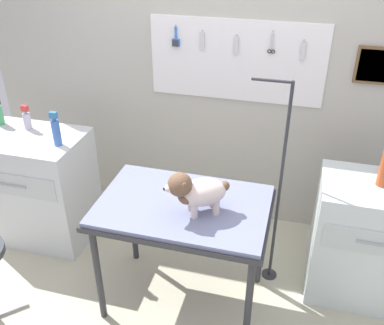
{
  "coord_description": "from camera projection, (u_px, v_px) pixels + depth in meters",
  "views": [
    {
      "loc": [
        0.61,
        -1.88,
        2.38
      ],
      "look_at": [
        0.02,
        0.27,
        1.07
      ],
      "focal_mm": 40.34,
      "sensor_mm": 36.0,
      "label": 1
    }
  ],
  "objects": [
    {
      "name": "cabinet_right",
      "position": [
        364.0,
        240.0,
        2.93
      ],
      "size": [
        0.68,
        0.54,
        0.88
      ],
      "color": "silver",
      "rests_on": "ground"
    },
    {
      "name": "rear_wall_panel",
      "position": [
        224.0,
        89.0,
        3.39
      ],
      "size": [
        4.0,
        0.11,
        2.3
      ],
      "color": "#B3AFA3",
      "rests_on": "ground"
    },
    {
      "name": "grooming_table",
      "position": [
        183.0,
        213.0,
        2.69
      ],
      "size": [
        1.08,
        0.71,
        0.82
      ],
      "color": "#2D2D33",
      "rests_on": "ground"
    },
    {
      "name": "spray_bottle_short",
      "position": [
        56.0,
        131.0,
        3.06
      ],
      "size": [
        0.06,
        0.06,
        0.26
      ],
      "color": "#3B68B9",
      "rests_on": "counter_left"
    },
    {
      "name": "dog",
      "position": [
        196.0,
        191.0,
        2.49
      ],
      "size": [
        0.38,
        0.3,
        0.29
      ],
      "color": "silver",
      "rests_on": "grooming_table"
    },
    {
      "name": "counter_left",
      "position": [
        39.0,
        187.0,
        3.46
      ],
      "size": [
        0.8,
        0.58,
        0.91
      ],
      "color": "silver",
      "rests_on": "ground"
    },
    {
      "name": "grooming_arm",
      "position": [
        277.0,
        197.0,
        2.89
      ],
      "size": [
        0.3,
        0.11,
        1.53
      ],
      "color": "#2D2D33",
      "rests_on": "ground"
    },
    {
      "name": "shampoo_bottle",
      "position": [
        27.0,
        119.0,
        3.31
      ],
      "size": [
        0.06,
        0.06,
        0.2
      ],
      "color": "#B1ACBF",
      "rests_on": "counter_left"
    },
    {
      "name": "ground",
      "position": [
        178.0,
        319.0,
        2.92
      ],
      "size": [
        4.4,
        4.0,
        0.04
      ],
      "primitive_type": "cube",
      "color": "#BBB79C"
    }
  ]
}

